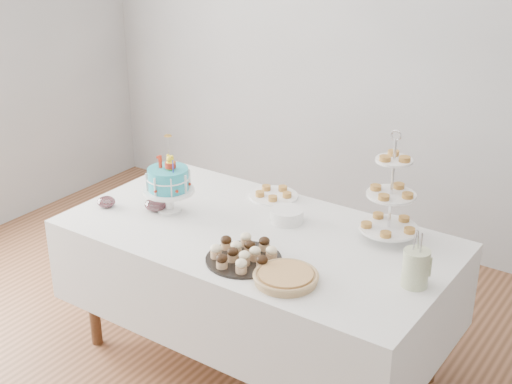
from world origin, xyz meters
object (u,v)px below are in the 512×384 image
Objects in this scene: table at (257,272)px; birthday_cake at (169,192)px; pie at (286,277)px; utensil_pitcher at (416,267)px; tiered_stand at (391,195)px; jam_bowl_a at (156,205)px; cupcake_tray at (244,253)px; jam_bowl_b at (106,202)px; pastry_plate at (274,194)px; plate_stack at (287,215)px.

table is 4.69× the size of birthday_cake.
utensil_pitcher reaches higher than pie.
tiered_stand is 4.85× the size of jam_bowl_a.
cupcake_tray is 0.77m from utensil_pitcher.
jam_bowl_b is (-1.20, 0.11, 0.00)m from pie.
table is 7.50× the size of utensil_pitcher.
birthday_cake reaches higher than jam_bowl_b.
pie reaches higher than pastry_plate.
jam_bowl_a is (-0.95, 0.23, 0.01)m from pie.
tiered_stand is (0.56, 0.30, 0.46)m from table.
tiered_stand is at bearing 12.38° from plate_stack.
pie is 2.98× the size of jam_bowl_b.
birthday_cake is 0.36m from jam_bowl_b.
jam_bowl_a is (-0.58, -0.09, 0.26)m from table.
cupcake_tray is 2.05× the size of plate_stack.
pastry_plate is 1.04× the size of utensil_pitcher.
utensil_pitcher is (1.00, -0.43, 0.07)m from pastry_plate.
jam_bowl_b is 0.38× the size of utensil_pitcher.
plate_stack is at bearing 97.03° from cupcake_tray.
pastry_plate is 2.77× the size of jam_bowl_b.
jam_bowl_a is at bearing 165.62° from cupcake_tray.
plate_stack is (-0.06, 0.45, -0.01)m from cupcake_tray.
cupcake_tray is at bearing -128.52° from tiered_stand.
cupcake_tray is 1.22× the size of pie.
utensil_pitcher is (0.73, 0.24, 0.05)m from cupcake_tray.
pastry_plate is at bearing 112.41° from cupcake_tray.
utensil_pitcher is (1.42, 0.06, 0.06)m from jam_bowl_a.
pie is 1.20m from jam_bowl_b.
cupcake_tray reaches higher than jam_bowl_b.
birthday_cake is 0.93m from pie.
utensil_pitcher reaches higher than pastry_plate.
pie is at bearing -5.45° from jam_bowl_b.
birthday_cake is 1.60× the size of utensil_pitcher.
birthday_cake reaches higher than plate_stack.
tiered_stand is (1.07, 0.35, 0.12)m from birthday_cake.
utensil_pitcher reaches higher than jam_bowl_a.
pie is (0.26, -0.05, -0.01)m from cupcake_tray.
tiered_stand is 1.22m from jam_bowl_a.
tiered_stand reaches higher than table.
plate_stack is 0.96m from jam_bowl_b.
table is 0.64m from jam_bowl_a.
utensil_pitcher is at bearing -23.36° from pastry_plate.
cupcake_tray is at bearing -22.52° from birthday_cake.
pastry_plate reaches higher than table.
jam_bowl_b is (-0.24, -0.12, -0.01)m from jam_bowl_a.
utensil_pitcher is (0.84, -0.03, 0.32)m from table.
cupcake_tray is 0.75m from tiered_stand.
utensil_pitcher is (0.78, -0.22, 0.06)m from plate_stack.
jam_bowl_a is 0.45× the size of utensil_pitcher.
utensil_pitcher is at bearing 18.07° from cupcake_tray.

